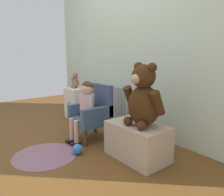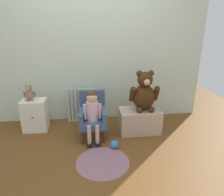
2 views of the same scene
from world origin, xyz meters
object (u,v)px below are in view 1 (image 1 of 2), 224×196
Objects in this scene: floor_rug at (45,155)px; toy_ball at (77,149)px; small_dresser at (77,103)px; child_armchair at (94,113)px; large_teddy_bear at (143,98)px; small_teddy_bear at (75,81)px; radiator at (117,107)px; low_bench at (137,141)px; child_figure at (86,102)px.

toy_ball is (0.18, 0.28, 0.05)m from floor_rug.
small_dresser is 0.93m from child_armchair.
small_teddy_bear is at bearing 172.74° from large_teddy_bear.
floor_rug is at bearing -81.64° from child_armchair.
radiator reaches higher than small_dresser.
child_armchair is 0.75m from floor_rug.
low_bench is (0.90, -0.47, -0.11)m from radiator.
child_figure is at bearing 99.96° from floor_rug.
low_bench is 0.45m from large_teddy_bear.
low_bench is (0.72, 0.04, -0.14)m from child_armchair.
large_teddy_bear reaches higher than floor_rug.
small_dresser is (-0.71, -0.25, -0.04)m from radiator.
radiator reaches higher than low_bench.
radiator is at bearing 152.14° from low_bench.
floor_rug is (-0.67, -0.73, -0.62)m from large_teddy_bear.
child_figure is at bearing -23.09° from small_dresser.
radiator is 1.02m from low_bench.
large_teddy_bear is 5.51× the size of toy_ball.
child_figure reaches higher than small_dresser.
large_teddy_bear is (1.67, -0.21, 0.37)m from small_dresser.
small_dresser is at bearing 156.91° from child_figure.
child_armchair is 0.83m from large_teddy_bear.
small_dresser is 2.05× the size of small_teddy_bear.
floor_rug is (0.99, -0.95, -0.24)m from small_dresser.
child_armchair is 0.74m from low_bench.
large_teddy_bear reaches higher than small_dresser.
large_teddy_bear is 1.72m from small_teddy_bear.
small_teddy_bear is (-1.70, 0.22, -0.02)m from large_teddy_bear.
floor_rug is at bearing -42.72° from small_teddy_bear.
floor_rug is at bearing -43.67° from small_dresser.
child_armchair is (0.89, -0.27, 0.07)m from small_dresser.
child_armchair is 0.92× the size of child_figure.
large_teddy_bear is 0.93× the size of floor_rug.
floor_rug is (0.10, -0.57, -0.47)m from child_figure.
large_teddy_bear reaches higher than toy_ball.
small_teddy_bear is (-1.65, 0.23, 0.43)m from low_bench.
small_dresser is at bearing 172.01° from low_bench.
small_teddy_bear is (-0.93, 0.39, 0.13)m from child_figure.
small_teddy_bear reaches higher than floor_rug.
large_teddy_bear is at bearing 41.94° from toy_ball.
small_dresser is 0.69× the size of child_figure.
low_bench is 0.94× the size of floor_rug.
child_armchair reaches higher than low_bench.
radiator is 1.26m from floor_rug.
child_armchair is at bearing -70.97° from radiator.
child_figure is 1.18× the size of low_bench.
small_teddy_bear reaches higher than small_dresser.
low_bench is 1.01× the size of large_teddy_bear.
radiator is at bearing 109.03° from child_armchair.
large_teddy_bear is at bearing 47.38° from floor_rug.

